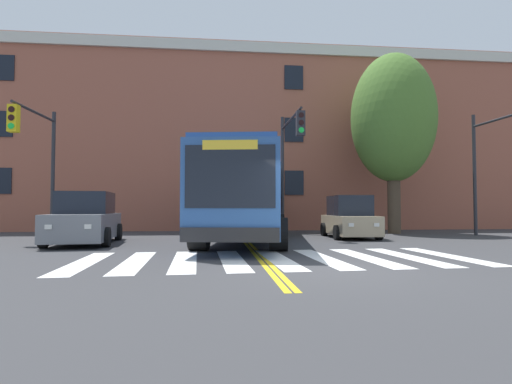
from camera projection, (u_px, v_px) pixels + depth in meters
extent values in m
plane|color=#38383A|center=(329.00, 269.00, 8.38)|extent=(120.00, 120.00, 0.00)
cube|color=white|center=(84.00, 263.00, 9.35)|extent=(0.75, 4.12, 0.01)
cube|color=white|center=(135.00, 262.00, 9.51)|extent=(0.75, 4.12, 0.01)
cube|color=white|center=(185.00, 261.00, 9.68)|extent=(0.75, 4.12, 0.01)
cube|color=white|center=(232.00, 260.00, 9.85)|extent=(0.75, 4.12, 0.01)
cube|color=white|center=(278.00, 259.00, 10.02)|extent=(0.75, 4.12, 0.01)
cube|color=white|center=(323.00, 258.00, 10.18)|extent=(0.75, 4.12, 0.01)
cube|color=white|center=(366.00, 257.00, 10.35)|extent=(0.75, 4.12, 0.01)
cube|color=white|center=(407.00, 257.00, 10.52)|extent=(0.75, 4.12, 0.01)
cube|color=white|center=(448.00, 256.00, 10.68)|extent=(0.75, 4.12, 0.01)
cube|color=gold|center=(233.00, 229.00, 23.88)|extent=(0.12, 36.00, 0.01)
cube|color=gold|center=(236.00, 229.00, 23.90)|extent=(0.12, 36.00, 0.01)
cube|color=#2D5699|center=(248.00, 196.00, 15.57)|extent=(4.27, 11.73, 2.62)
cube|color=black|center=(280.00, 189.00, 15.51)|extent=(1.68, 10.43, 0.94)
cube|color=black|center=(216.00, 189.00, 15.65)|extent=(1.68, 10.43, 0.94)
cube|color=black|center=(230.00, 176.00, 9.85)|extent=(2.23, 0.38, 1.57)
cube|color=yellow|center=(230.00, 145.00, 9.88)|extent=(1.36, 0.24, 0.24)
cube|color=#232326|center=(230.00, 235.00, 9.76)|extent=(2.44, 0.48, 0.36)
cube|color=#294E89|center=(248.00, 161.00, 15.63)|extent=(4.05, 11.25, 0.16)
cylinder|color=black|center=(278.00, 234.00, 11.91)|extent=(0.71, 1.08, 1.00)
cylinder|color=black|center=(199.00, 234.00, 12.04)|extent=(0.71, 1.08, 1.00)
cylinder|color=black|center=(278.00, 225.00, 18.03)|extent=(0.71, 1.08, 1.00)
cylinder|color=black|center=(226.00, 225.00, 18.16)|extent=(0.71, 1.08, 1.00)
cylinder|color=black|center=(278.00, 224.00, 19.13)|extent=(0.71, 1.08, 1.00)
cylinder|color=black|center=(229.00, 224.00, 19.26)|extent=(0.71, 1.08, 1.00)
cube|color=slate|center=(85.00, 226.00, 14.32)|extent=(2.29, 4.74, 0.89)
cube|color=black|center=(86.00, 203.00, 14.49)|extent=(1.88, 2.35, 0.79)
cube|color=white|center=(88.00, 227.00, 12.17)|extent=(0.20, 0.06, 0.14)
cube|color=white|center=(48.00, 227.00, 11.95)|extent=(0.20, 0.06, 0.14)
cylinder|color=black|center=(106.00, 237.00, 13.10)|extent=(0.28, 0.68, 0.66)
cylinder|color=black|center=(43.00, 238.00, 12.73)|extent=(0.28, 0.68, 0.66)
cylinder|color=black|center=(119.00, 232.00, 15.89)|extent=(0.28, 0.68, 0.66)
cylinder|color=black|center=(67.00, 233.00, 15.51)|extent=(0.28, 0.68, 0.66)
cube|color=tan|center=(349.00, 225.00, 17.25)|extent=(1.86, 4.00, 0.79)
cube|color=black|center=(349.00, 206.00, 17.32)|extent=(1.60, 2.23, 0.86)
cube|color=white|center=(377.00, 225.00, 15.30)|extent=(0.20, 0.05, 0.14)
cube|color=white|center=(351.00, 225.00, 15.25)|extent=(0.20, 0.05, 0.14)
cylinder|color=black|center=(379.00, 232.00, 16.06)|extent=(0.25, 0.61, 0.60)
cylinder|color=black|center=(337.00, 233.00, 15.98)|extent=(0.25, 0.61, 0.60)
cylinder|color=black|center=(360.00, 229.00, 18.49)|extent=(0.25, 0.61, 0.60)
cylinder|color=black|center=(324.00, 229.00, 18.41)|extent=(0.25, 0.61, 0.60)
cube|color=black|center=(248.00, 216.00, 25.57)|extent=(2.17, 4.77, 1.18)
cube|color=black|center=(248.00, 199.00, 25.66)|extent=(1.87, 2.99, 0.91)
cube|color=white|center=(263.00, 214.00, 23.34)|extent=(0.20, 0.05, 0.14)
cube|color=white|center=(244.00, 214.00, 23.16)|extent=(0.20, 0.05, 0.14)
cylinder|color=black|center=(267.00, 223.00, 24.28)|extent=(0.26, 0.77, 0.76)
cylinder|color=black|center=(236.00, 223.00, 23.97)|extent=(0.26, 0.77, 0.76)
cylinder|color=black|center=(259.00, 221.00, 27.13)|extent=(0.26, 0.77, 0.76)
cylinder|color=black|center=(231.00, 221.00, 26.82)|extent=(0.26, 0.77, 0.76)
cylinder|color=#28282D|center=(475.00, 175.00, 18.93)|extent=(0.16, 0.16, 5.73)
cylinder|color=#28282D|center=(501.00, 118.00, 17.29)|extent=(0.25, 3.51, 0.11)
cylinder|color=#28282D|center=(53.00, 174.00, 17.55)|extent=(0.16, 0.16, 5.54)
cylinder|color=#28282D|center=(35.00, 112.00, 15.97)|extent=(0.28, 3.35, 0.11)
cube|color=yellow|center=(14.00, 118.00, 14.43)|extent=(0.35, 0.30, 1.00)
cylinder|color=black|center=(11.00, 109.00, 14.29)|extent=(0.22, 0.04, 0.22)
cylinder|color=black|center=(11.00, 118.00, 14.28)|extent=(0.22, 0.04, 0.22)
cylinder|color=green|center=(11.00, 126.00, 14.27)|extent=(0.22, 0.04, 0.22)
cylinder|color=#28282D|center=(282.00, 175.00, 20.06)|extent=(0.16, 0.16, 5.88)
cylinder|color=#28282D|center=(291.00, 119.00, 18.03)|extent=(0.15, 4.27, 0.11)
cube|color=#28282D|center=(300.00, 123.00, 16.03)|extent=(0.34, 0.28, 1.00)
cylinder|color=black|center=(301.00, 115.00, 15.90)|extent=(0.22, 0.03, 0.22)
cylinder|color=black|center=(301.00, 123.00, 15.89)|extent=(0.22, 0.03, 0.22)
cylinder|color=green|center=(301.00, 130.00, 15.87)|extent=(0.22, 0.03, 0.22)
cylinder|color=#4C3D2D|center=(394.00, 203.00, 20.16)|extent=(0.64, 0.64, 3.11)
ellipsoid|color=#4C752D|center=(393.00, 118.00, 20.33)|extent=(5.84, 5.87, 6.57)
cube|color=#9E5642|center=(284.00, 145.00, 26.37)|extent=(39.84, 6.64, 10.95)
cube|color=beige|center=(294.00, 49.00, 23.19)|extent=(39.84, 0.16, 0.60)
cube|color=black|center=(1.00, 181.00, 21.30)|extent=(1.10, 0.06, 1.40)
cube|color=black|center=(294.00, 183.00, 22.93)|extent=(1.10, 0.06, 1.40)
cube|color=black|center=(2.00, 124.00, 21.42)|extent=(1.10, 0.06, 1.40)
cube|color=black|center=(294.00, 130.00, 23.05)|extent=(1.10, 0.06, 1.40)
cube|color=black|center=(4.00, 68.00, 21.54)|extent=(1.10, 0.06, 1.40)
cube|color=black|center=(294.00, 77.00, 23.17)|extent=(1.10, 0.06, 1.40)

